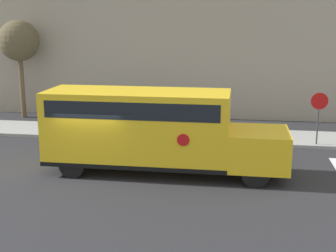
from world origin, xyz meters
TOP-DOWN VIEW (x-y plane):
  - ground_plane at (0.00, 0.00)m, footprint 60.00×60.00m
  - sidewalk_strip at (0.00, 6.50)m, footprint 44.00×3.00m
  - building_backdrop at (0.00, 13.00)m, footprint 32.00×4.00m
  - school_bus at (2.12, 0.57)m, footprint 9.24×2.57m
  - stop_sign at (9.08, 5.31)m, footprint 0.78×0.10m
  - tree_near_sidewalk at (-7.54, 9.65)m, footprint 2.40×2.40m

SIDE VIEW (x-z plane):
  - ground_plane at x=0.00m, z-range 0.00..0.00m
  - sidewalk_strip at x=0.00m, z-range 0.00..0.15m
  - stop_sign at x=9.08m, z-range 0.45..3.04m
  - school_bus at x=2.12m, z-range 0.20..3.41m
  - tree_near_sidewalk at x=-7.54m, z-range 1.64..7.46m
  - building_backdrop at x=0.00m, z-range 0.00..12.02m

